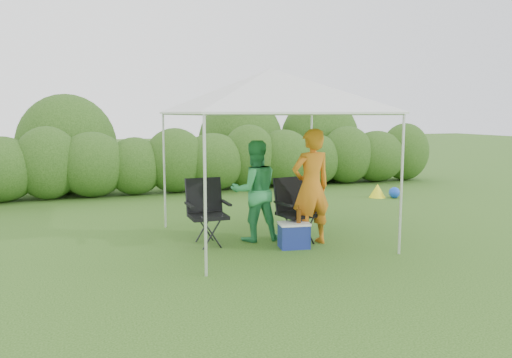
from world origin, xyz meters
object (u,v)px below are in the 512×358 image
object	(u,v)px
man	(311,187)
cooler	(294,235)
canopy	(271,91)
chair_right	(295,205)
woman	(255,191)
chair_left	(206,207)

from	to	relation	value
man	cooler	distance (m)	0.82
canopy	man	xyz separation A→B (m)	(0.51, -0.50, -1.53)
canopy	cooler	xyz separation A→B (m)	(0.15, -0.63, -2.26)
man	chair_right	bearing A→B (deg)	-63.79
chair_right	man	bearing A→B (deg)	-68.96
canopy	cooler	world-z (taller)	canopy
canopy	woman	distance (m)	1.65
canopy	chair_left	distance (m)	2.15
chair_right	chair_left	bearing A→B (deg)	156.88
cooler	man	bearing A→B (deg)	29.59
canopy	chair_left	size ratio (longest dim) A/B	2.92
man	woman	world-z (taller)	man
woman	cooler	world-z (taller)	woman
chair_left	man	xyz separation A→B (m)	(1.58, -0.60, 0.33)
woman	man	bearing A→B (deg)	148.15
canopy	woman	bearing A→B (deg)	173.17
chair_right	man	size ratio (longest dim) A/B	0.56
canopy	chair_right	bearing A→B (deg)	-33.75
canopy	chair_left	xyz separation A→B (m)	(-1.07, 0.10, -1.86)
woman	chair_right	bearing A→B (deg)	159.32
cooler	canopy	bearing A→B (deg)	113.13
chair_left	woman	distance (m)	0.85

